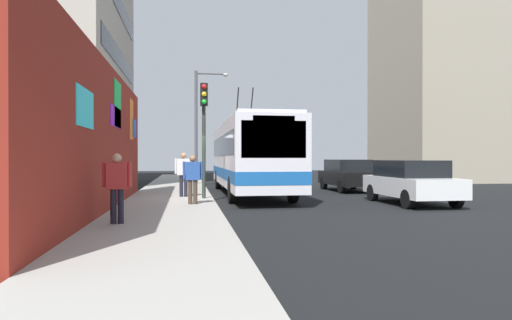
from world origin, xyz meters
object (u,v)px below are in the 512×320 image
Objects in this scene: parked_car_white at (411,181)px; pedestrian_at_curb at (193,176)px; pedestrian_near_wall at (117,183)px; traffic_light at (204,121)px; city_bus at (249,155)px; street_lamp at (200,118)px; parked_car_black at (348,174)px; pedestrian_midblock at (183,171)px.

parked_car_white is 7.79m from pedestrian_at_curb.
traffic_light is at bearing -20.10° from pedestrian_near_wall.
street_lamp is at bearing 17.07° from city_bus.
parked_car_black is 8.98m from traffic_light.
city_bus is 7.37× the size of pedestrian_at_curb.
traffic_light reaches higher than pedestrian_midblock.
pedestrian_near_wall is (-4.08, 1.78, 0.01)m from pedestrian_at_curb.
city_bus is at bearing 46.28° from parked_car_white.
street_lamp is (5.18, 7.22, 3.17)m from parked_car_black.
pedestrian_near_wall is (-4.34, 9.57, 0.26)m from parked_car_white.
parked_car_black is 14.37m from pedestrian_near_wall.
traffic_light is at bearing 122.43° from parked_car_black.
pedestrian_at_curb is 4.46m from pedestrian_near_wall.
traffic_light reaches higher than pedestrian_near_wall.
pedestrian_near_wall reaches higher than parked_car_black.
street_lamp reaches higher than city_bus.
pedestrian_midblock is 2.22m from traffic_light.
pedestrian_midblock is (-2.36, 2.91, -0.65)m from city_bus.
parked_car_white and parked_car_black have the same top height.
street_lamp is at bearing 31.99° from parked_car_white.
pedestrian_midblock is at bearing 6.48° from pedestrian_at_curb.
pedestrian_midblock is at bearing 114.94° from parked_car_black.
city_bus is 3.81m from pedestrian_midblock.
pedestrian_near_wall is (-9.32, 4.37, -0.72)m from city_bus.
pedestrian_at_curb is 12.19m from street_lamp.
pedestrian_midblock is 1.07× the size of pedestrian_at_curb.
parked_car_black is (1.41, -5.20, -0.98)m from city_bus.
parked_car_black is 8.95m from pedestrian_midblock.
city_bus is 2.80× the size of parked_car_white.
parked_car_black is 2.58× the size of pedestrian_near_wall.
street_lamp is (15.91, -2.34, 2.90)m from pedestrian_near_wall.
parked_car_black is at bearing 0.00° from parked_car_white.
city_bus is at bearing -162.93° from street_lamp.
pedestrian_midblock is 0.26× the size of street_lamp.
parked_car_black is at bearing -41.73° from pedestrian_near_wall.
parked_car_white is at bearing -180.00° from parked_car_black.
parked_car_white is (-4.97, -5.20, -0.98)m from city_bus.
traffic_light reaches higher than pedestrian_at_curb.
street_lamp reaches higher than pedestrian_near_wall.
pedestrian_midblock reaches higher than pedestrian_at_curb.
pedestrian_near_wall is at bearing 171.63° from street_lamp.
traffic_light is 0.65× the size of street_lamp.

